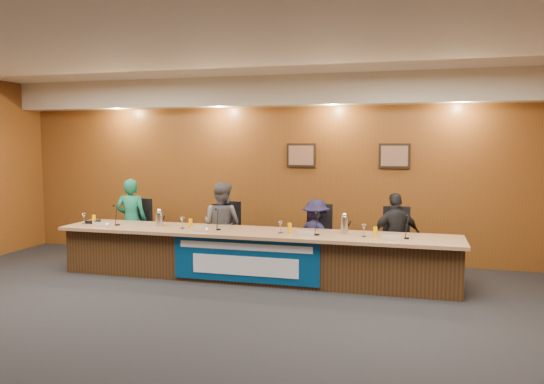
{
  "coord_description": "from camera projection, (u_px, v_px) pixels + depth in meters",
  "views": [
    {
      "loc": [
        2.36,
        -5.17,
        2.09
      ],
      "look_at": [
        0.22,
        2.68,
        1.31
      ],
      "focal_mm": 35.0,
      "sensor_mm": 36.0,
      "label": 1
    }
  ],
  "objects": [
    {
      "name": "nameplate_b",
      "position": [
        199.0,
        229.0,
        7.9
      ],
      "size": [
        0.24,
        0.08,
        0.1
      ],
      "primitive_type": "cube",
      "rotation": [
        0.31,
        0.0,
        0.0
      ],
      "color": "white",
      "rests_on": "dais_top"
    },
    {
      "name": "water_glass_d",
      "position": [
        364.0,
        231.0,
        7.46
      ],
      "size": [
        0.08,
        0.08,
        0.18
      ],
      "primitive_type": "cylinder",
      "color": "silver",
      "rests_on": "dais_top"
    },
    {
      "name": "dais_top",
      "position": [
        252.0,
        233.0,
        7.97
      ],
      "size": [
        6.1,
        0.95,
        0.05
      ],
      "primitive_type": "cube",
      "color": "#976F4C",
      "rests_on": "dais_body"
    },
    {
      "name": "wall_photo_left",
      "position": [
        301.0,
        155.0,
        9.32
      ],
      "size": [
        0.52,
        0.04,
        0.42
      ],
      "primitive_type": "cube",
      "color": "black",
      "rests_on": "wall_back"
    },
    {
      "name": "panelist_a",
      "position": [
        131.0,
        220.0,
        9.23
      ],
      "size": [
        0.6,
        0.47,
        1.45
      ],
      "primitive_type": "imported",
      "rotation": [
        0.0,
        0.0,
        3.4
      ],
      "color": "#125F45",
      "rests_on": "floor"
    },
    {
      "name": "banner_text_upper",
      "position": [
        244.0,
        247.0,
        7.62
      ],
      "size": [
        2.0,
        0.01,
        0.1
      ],
      "primitive_type": "cube",
      "color": "silver",
      "rests_on": "banner"
    },
    {
      "name": "microphone_a",
      "position": [
        118.0,
        225.0,
        8.49
      ],
      "size": [
        0.07,
        0.07,
        0.02
      ],
      "primitive_type": "cylinder",
      "color": "black",
      "rests_on": "dais_top"
    },
    {
      "name": "water_glass_b",
      "position": [
        182.0,
        223.0,
        8.18
      ],
      "size": [
        0.08,
        0.08,
        0.18
      ],
      "primitive_type": "cylinder",
      "color": "silver",
      "rests_on": "dais_top"
    },
    {
      "name": "wall_back",
      "position": [
        280.0,
        169.0,
        9.47
      ],
      "size": [
        10.0,
        0.04,
        3.2
      ],
      "primitive_type": "cube",
      "color": "brown",
      "rests_on": "floor"
    },
    {
      "name": "speakerphone",
      "position": [
        95.0,
        222.0,
        8.7
      ],
      "size": [
        0.32,
        0.32,
        0.05
      ],
      "primitive_type": "cylinder",
      "color": "black",
      "rests_on": "dais_top"
    },
    {
      "name": "juice_glass_d",
      "position": [
        375.0,
        232.0,
        7.42
      ],
      "size": [
        0.06,
        0.06,
        0.15
      ],
      "primitive_type": "cylinder",
      "color": "#F6A801",
      "rests_on": "dais_top"
    },
    {
      "name": "water_glass_c",
      "position": [
        281.0,
        227.0,
        7.77
      ],
      "size": [
        0.08,
        0.08,
        0.18
      ],
      "primitive_type": "cylinder",
      "color": "silver",
      "rests_on": "dais_top"
    },
    {
      "name": "microphone_d",
      "position": [
        407.0,
        238.0,
        7.31
      ],
      "size": [
        0.07,
        0.07,
        0.02
      ],
      "primitive_type": "cylinder",
      "color": "black",
      "rests_on": "dais_top"
    },
    {
      "name": "microphone_c",
      "position": [
        317.0,
        235.0,
        7.6
      ],
      "size": [
        0.07,
        0.07,
        0.02
      ],
      "primitive_type": "cylinder",
      "color": "black",
      "rests_on": "dais_top"
    },
    {
      "name": "water_glass_a",
      "position": [
        84.0,
        218.0,
        8.63
      ],
      "size": [
        0.08,
        0.08,
        0.18
      ],
      "primitive_type": "cylinder",
      "color": "silver",
      "rests_on": "dais_top"
    },
    {
      "name": "carafe_left",
      "position": [
        159.0,
        219.0,
        8.42
      ],
      "size": [
        0.12,
        0.12,
        0.22
      ],
      "primitive_type": "cylinder",
      "color": "silver",
      "rests_on": "dais_top"
    },
    {
      "name": "panelist_d",
      "position": [
        396.0,
        236.0,
        8.06
      ],
      "size": [
        0.84,
        0.6,
        1.32
      ],
      "primitive_type": "imported",
      "rotation": [
        0.0,
        0.0,
        3.55
      ],
      "color": "black",
      "rests_on": "floor"
    },
    {
      "name": "panelist_c",
      "position": [
        316.0,
        237.0,
        8.38
      ],
      "size": [
        0.88,
        0.7,
        1.18
      ],
      "primitive_type": "imported",
      "rotation": [
        0.0,
        0.0,
        2.74
      ],
      "color": "black",
      "rests_on": "floor"
    },
    {
      "name": "office_chair_d",
      "position": [
        396.0,
        246.0,
        8.17
      ],
      "size": [
        0.49,
        0.49,
        0.08
      ],
      "primitive_type": "cube",
      "rotation": [
        0.0,
        0.0,
        0.03
      ],
      "color": "black",
      "rests_on": "floor"
    },
    {
      "name": "juice_glass_a",
      "position": [
        94.0,
        219.0,
        8.64
      ],
      "size": [
        0.06,
        0.06,
        0.15
      ],
      "primitive_type": "cylinder",
      "color": "#F6A801",
      "rests_on": "dais_top"
    },
    {
      "name": "wall_photo_right",
      "position": [
        394.0,
        156.0,
        8.9
      ],
      "size": [
        0.52,
        0.04,
        0.42
      ],
      "primitive_type": "cube",
      "color": "black",
      "rests_on": "wall_back"
    },
    {
      "name": "nameplate_d",
      "position": [
        391.0,
        237.0,
        7.19
      ],
      "size": [
        0.24,
        0.08,
        0.1
      ],
      "primitive_type": "cube",
      "rotation": [
        0.31,
        0.0,
        0.0
      ],
      "color": "white",
      "rests_on": "dais_top"
    },
    {
      "name": "office_chair_b",
      "position": [
        224.0,
        238.0,
        8.91
      ],
      "size": [
        0.52,
        0.52,
        0.08
      ],
      "primitive_type": "cube",
      "rotation": [
        0.0,
        0.0,
        -0.08
      ],
      "color": "black",
      "rests_on": "floor"
    },
    {
      "name": "banner_text_lower",
      "position": [
        245.0,
        266.0,
        7.65
      ],
      "size": [
        1.6,
        0.01,
        0.28
      ],
      "primitive_type": "cube",
      "color": "silver",
      "rests_on": "banner"
    },
    {
      "name": "floor",
      "position": [
        188.0,
        333.0,
        5.78
      ],
      "size": [
        10.0,
        10.0,
        0.0
      ],
      "primitive_type": "plane",
      "color": "black",
      "rests_on": "ground"
    },
    {
      "name": "nameplate_c",
      "position": [
        306.0,
        233.0,
        7.53
      ],
      "size": [
        0.24,
        0.08,
        0.1
      ],
      "primitive_type": "cube",
      "rotation": [
        0.31,
        0.0,
        0.0
      ],
      "color": "white",
      "rests_on": "dais_top"
    },
    {
      "name": "office_chair_a",
      "position": [
        135.0,
        233.0,
        9.35
      ],
      "size": [
        0.54,
        0.54,
        0.08
      ],
      "primitive_type": "cube",
      "rotation": [
        0.0,
        0.0,
        -0.14
      ],
      "color": "black",
      "rests_on": "floor"
    },
    {
      "name": "soffit",
      "position": [
        276.0,
        91.0,
        9.11
      ],
      "size": [
        10.0,
        0.5,
        0.5
      ],
      "primitive_type": "cube",
      "color": "beige",
      "rests_on": "wall_back"
    },
    {
      "name": "office_chair_c",
      "position": [
        317.0,
        242.0,
        8.49
      ],
      "size": [
        0.48,
        0.48,
        0.08
      ],
      "primitive_type": "cube",
      "rotation": [
        0.0,
        0.0,
        0.01
      ],
      "color": "black",
      "rests_on": "floor"
    },
    {
      "name": "carafe_right",
      "position": [
        344.0,
        225.0,
        7.7
      ],
      "size": [
        0.11,
        0.11,
        0.25
      ],
      "primitive_type": "cylinder",
      "color": "silver",
      "rests_on": "dais_top"
    },
    {
      "name": "ceiling",
      "position": [
        184.0,
        34.0,
        5.48
      ],
      "size": [
        10.0,
        8.0,
        0.04
      ],
      "primitive_type": "cube",
      "color": "silver",
      "rests_on": "wall_back"
    },
    {
      "name": "microphone_b",
      "position": [
        219.0,
        229.0,
        8.04
      ],
      "size": [
        0.07,
        0.07,
        0.02
      ],
      "primitive_type": "cylinder",
      "color": "black",
      "rests_on": "dais_top"
    },
    {
      "name": "nameplate_a",
      "position": [
        99.0,
        224.0,
        8.37
      ],
      "size": [
        0.24,
        0.08,
        0.1
      ],
      "primitive_type": "cube",
      "rotation": [
        0.31,
        0.0,
        0.0
      ],
      "color": "white",
      "rests_on": "dais_top"
    },
    {
      "name": "juice_glass_b",
      "position": [
        191.0,
        223.0,
        8.2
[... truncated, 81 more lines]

